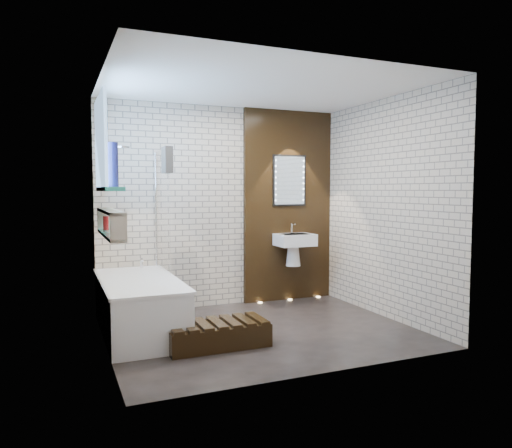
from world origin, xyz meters
name	(u,v)px	position (x,y,z in m)	size (l,w,h in m)	color
ground	(261,331)	(0.00, 0.00, 0.00)	(3.20, 3.20, 0.00)	black
room_shell	(261,211)	(0.00, 0.00, 1.30)	(3.24, 3.20, 2.60)	#BCAC96
walnut_panel	(288,206)	(0.95, 1.27, 1.30)	(1.30, 0.06, 2.60)	black
clerestory_window	(103,152)	(-1.57, 0.35, 1.90)	(0.18, 1.00, 0.94)	#7FADE0
display_niche	(110,223)	(-1.53, 0.15, 1.20)	(0.14, 1.30, 0.26)	teal
bathtub	(139,306)	(-1.22, 0.45, 0.29)	(0.79, 1.74, 0.70)	white
bath_screen	(162,211)	(-0.87, 0.89, 1.28)	(0.01, 0.78, 1.40)	white
towel	(167,160)	(-0.87, 0.60, 1.85)	(0.09, 0.22, 0.29)	#2A2622
shower_head	(122,147)	(-1.30, 0.95, 2.00)	(0.18, 0.18, 0.02)	silver
washbasin	(294,244)	(0.95, 1.07, 0.79)	(0.50, 0.36, 0.58)	white
led_mirror	(289,181)	(0.95, 1.23, 1.65)	(0.50, 0.02, 0.70)	black
walnut_step	(217,335)	(-0.60, -0.30, 0.11)	(0.99, 0.44, 0.22)	black
niche_bottles	(111,227)	(-1.53, 0.07, 1.17)	(0.06, 1.01, 0.15)	#B4751B
sill_vases	(113,165)	(-1.50, 0.10, 1.76)	(0.10, 0.10, 0.42)	#131334
floor_uplights	(290,300)	(0.95, 1.20, 0.01)	(0.96, 0.06, 0.01)	#FFD899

